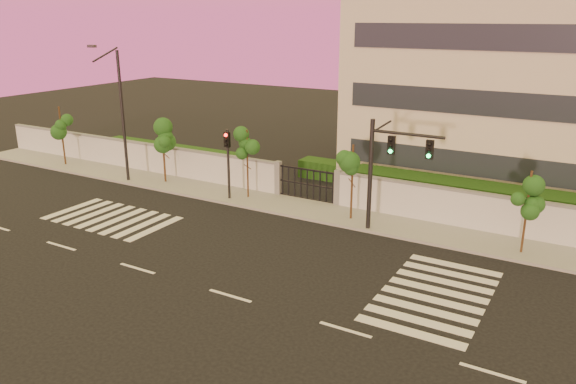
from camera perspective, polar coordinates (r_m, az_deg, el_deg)
ground at (r=22.72m, az=-5.89°, el=-10.46°), size 120.00×120.00×0.00m
sidewalk at (r=31.04m, az=5.51°, el=-2.43°), size 60.00×3.00×0.15m
perimeter_wall at (r=31.98m, az=6.86°, el=0.02°), size 60.00×0.36×2.20m
hedge_row at (r=34.13m, az=10.32°, el=0.54°), size 41.00×4.25×1.80m
institutional_building at (r=38.47m, az=25.80°, el=9.15°), size 24.40×12.40×12.25m
road_markings at (r=26.30m, az=-3.89°, el=-6.32°), size 57.00×7.62×0.02m
street_tree_a at (r=43.89m, az=-22.07°, el=6.56°), size 1.47×1.17×4.39m
street_tree_b at (r=37.18m, az=-12.57°, el=5.36°), size 1.62×1.29×4.14m
street_tree_c at (r=33.14m, az=-4.13°, el=4.43°), size 1.30×1.04×4.26m
street_tree_d at (r=29.65m, az=6.63°, el=2.71°), size 1.42×1.13×4.21m
street_tree_e at (r=27.36m, az=23.32°, el=-0.17°), size 1.32×1.05×4.05m
traffic_signal_main at (r=27.95m, az=9.80°, el=2.86°), size 3.68×0.37×5.81m
traffic_signal_secondary at (r=33.11m, az=-6.13°, el=3.64°), size 0.34×0.33×4.31m
streetlight_west at (r=37.73m, az=-16.70°, el=7.98°), size 0.53×2.15×8.95m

